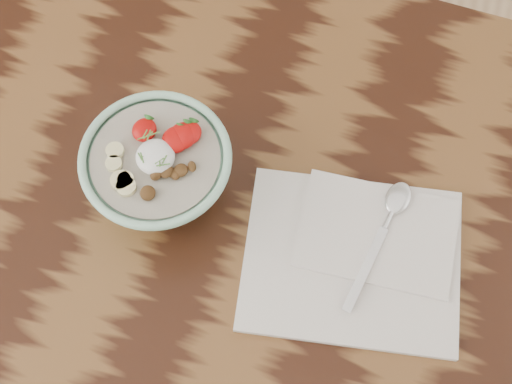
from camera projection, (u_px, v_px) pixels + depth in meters
table at (211, 232)px, 106.42cm from camera, size 160.00×90.00×75.00cm
breakfast_bowl at (159, 171)px, 92.87cm from camera, size 19.42×19.42×12.77cm
napkin at (357, 254)px, 94.49cm from camera, size 32.32×28.04×1.75cm
spoon at (390, 215)px, 95.14cm from camera, size 4.97×20.00×1.04cm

